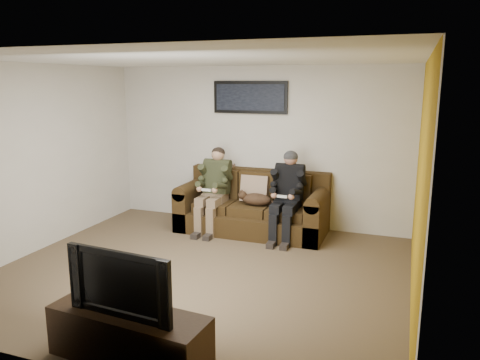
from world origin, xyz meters
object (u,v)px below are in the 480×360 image
at_px(person_right, 287,190).
at_px(television, 126,280).
at_px(framed_poster, 250,97).
at_px(tv_stand, 129,336).
at_px(sofa, 254,208).
at_px(cat, 255,199).
at_px(person_left, 214,184).

xyz_separation_m(person_right, television, (-0.45, -3.59, -0.02)).
height_order(framed_poster, tv_stand, framed_poster).
bearing_deg(framed_poster, sofa, -62.43).
bearing_deg(framed_poster, person_right, -35.87).
xyz_separation_m(sofa, tv_stand, (0.15, -3.78, -0.14)).
height_order(sofa, cat, sofa).
relative_size(sofa, framed_poster, 1.86).
distance_m(person_left, tv_stand, 3.70).
bearing_deg(person_left, cat, 1.59).
distance_m(person_left, cat, 0.71).
relative_size(person_right, framed_poster, 1.06).
height_order(sofa, framed_poster, framed_poster).
bearing_deg(sofa, cat, -64.60).
xyz_separation_m(sofa, cat, (0.08, -0.18, 0.21)).
bearing_deg(tv_stand, sofa, 96.80).
distance_m(person_right, cat, 0.55).
bearing_deg(tv_stand, person_left, 106.32).
bearing_deg(sofa, person_left, -161.97).
height_order(cat, tv_stand, cat).
xyz_separation_m(cat, television, (0.07, -3.61, 0.17)).
bearing_deg(cat, framed_poster, 116.89).
bearing_deg(person_left, sofa, 18.03).
height_order(person_right, cat, person_right).
bearing_deg(cat, sofa, 115.40).
height_order(sofa, television, television).
bearing_deg(person_right, person_left, -179.98).
relative_size(cat, tv_stand, 0.46).
relative_size(tv_stand, television, 1.42).
distance_m(sofa, person_right, 0.74).
xyz_separation_m(cat, framed_poster, (-0.28, 0.56, 1.54)).
bearing_deg(cat, television, -88.97).
bearing_deg(sofa, framed_poster, 117.57).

